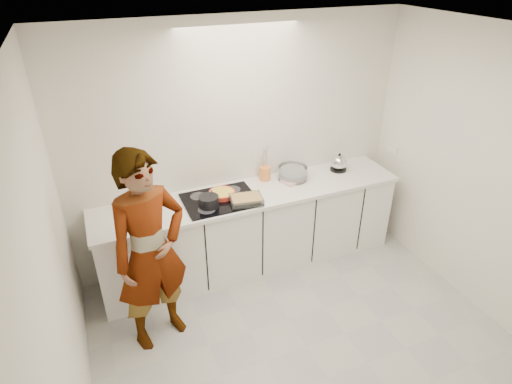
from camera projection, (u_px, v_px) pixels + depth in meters
name	position (u px, v px, depth m)	size (l,w,h in m)	color
floor	(307.00, 347.00, 3.81)	(3.60, 3.20, 0.00)	#B3B3AA
ceiling	(332.00, 43.00, 2.53)	(3.60, 3.20, 0.00)	white
wall_back	(240.00, 146.00, 4.46)	(3.60, 0.00, 2.60)	white
wall_left	(55.00, 290.00, 2.56)	(0.00, 3.20, 2.60)	white
wall_right	(492.00, 181.00, 3.80)	(0.02, 3.20, 2.60)	white
base_cabinets	(252.00, 231.00, 4.62)	(3.20, 0.58, 0.87)	white
countertop	(252.00, 195.00, 4.40)	(3.24, 0.64, 0.04)	white
hob	(220.00, 200.00, 4.25)	(0.72, 0.54, 0.01)	black
tart_dish	(222.00, 193.00, 4.30)	(0.36, 0.36, 0.04)	red
saucepan	(209.00, 201.00, 4.11)	(0.25, 0.25, 0.18)	black
baking_dish	(246.00, 199.00, 4.18)	(0.35, 0.28, 0.06)	silver
mixing_bowl	(293.00, 173.00, 4.63)	(0.36, 0.36, 0.15)	silver
tea_towel	(292.00, 181.00, 4.59)	(0.22, 0.16, 0.04)	white
kettle	(339.00, 163.00, 4.81)	(0.23, 0.23, 0.21)	black
utensil_crock	(265.00, 173.00, 4.61)	(0.12, 0.12, 0.15)	orange
cook	(151.00, 253.00, 3.51)	(0.67, 0.44, 1.83)	white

